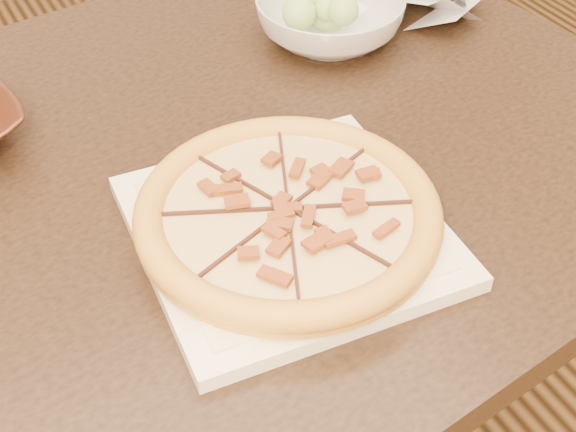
{
  "coord_description": "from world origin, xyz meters",
  "views": [
    {
      "loc": [
        -0.34,
        -0.78,
        1.32
      ],
      "look_at": [
        -0.05,
        -0.25,
        0.78
      ],
      "focal_mm": 50.0,
      "sensor_mm": 36.0,
      "label": 1
    }
  ],
  "objects_px": {
    "plate": "(288,230)",
    "salad_bowl": "(330,19)",
    "dining_table": "(142,254)",
    "pizza": "(288,213)"
  },
  "relations": [
    {
      "from": "plate",
      "to": "pizza",
      "type": "distance_m",
      "value": 0.02
    },
    {
      "from": "dining_table",
      "to": "plate",
      "type": "bearing_deg",
      "value": -53.46
    },
    {
      "from": "plate",
      "to": "salad_bowl",
      "type": "xyz_separation_m",
      "value": [
        0.25,
        0.33,
        0.02
      ]
    },
    {
      "from": "salad_bowl",
      "to": "dining_table",
      "type": "bearing_deg",
      "value": -154.26
    },
    {
      "from": "plate",
      "to": "pizza",
      "type": "bearing_deg",
      "value": 160.97
    },
    {
      "from": "salad_bowl",
      "to": "pizza",
      "type": "bearing_deg",
      "value": -126.52
    },
    {
      "from": "plate",
      "to": "pizza",
      "type": "relative_size",
      "value": 1.02
    },
    {
      "from": "dining_table",
      "to": "salad_bowl",
      "type": "bearing_deg",
      "value": 25.74
    },
    {
      "from": "plate",
      "to": "salad_bowl",
      "type": "distance_m",
      "value": 0.41
    },
    {
      "from": "plate",
      "to": "salad_bowl",
      "type": "bearing_deg",
      "value": 53.48
    }
  ]
}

